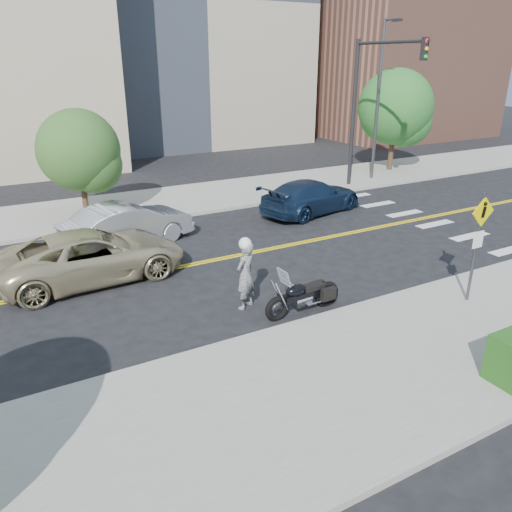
{
  "coord_description": "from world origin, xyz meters",
  "views": [
    {
      "loc": [
        -6.77,
        -14.19,
        6.28
      ],
      "look_at": [
        -0.56,
        -2.99,
        1.2
      ],
      "focal_mm": 35.0,
      "sensor_mm": 36.0,
      "label": 1
    }
  ],
  "objects_px": {
    "motorcyclist": "(245,273)",
    "motorcycle": "(304,288)",
    "pedestrian_sign": "(478,237)",
    "suv": "(93,256)",
    "parked_car_blue": "(311,197)",
    "parked_car_silver": "(128,225)"
  },
  "relations": [
    {
      "from": "suv",
      "to": "parked_car_blue",
      "type": "relative_size",
      "value": 1.1
    },
    {
      "from": "pedestrian_sign",
      "to": "parked_car_silver",
      "type": "relative_size",
      "value": 0.64
    },
    {
      "from": "motorcycle",
      "to": "motorcyclist",
      "type": "bearing_deg",
      "value": 139.07
    },
    {
      "from": "pedestrian_sign",
      "to": "suv",
      "type": "xyz_separation_m",
      "value": [
        -8.5,
        6.69,
        -1.2
      ]
    },
    {
      "from": "motorcyclist",
      "to": "motorcycle",
      "type": "relative_size",
      "value": 0.89
    },
    {
      "from": "motorcycle",
      "to": "parked_car_silver",
      "type": "xyz_separation_m",
      "value": [
        -2.61,
        7.3,
        0.09
      ]
    },
    {
      "from": "motorcycle",
      "to": "parked_car_silver",
      "type": "distance_m",
      "value": 7.75
    },
    {
      "from": "pedestrian_sign",
      "to": "suv",
      "type": "distance_m",
      "value": 10.88
    },
    {
      "from": "motorcyclist",
      "to": "pedestrian_sign",
      "type": "bearing_deg",
      "value": 124.36
    },
    {
      "from": "motorcycle",
      "to": "parked_car_blue",
      "type": "distance_m",
      "value": 9.26
    },
    {
      "from": "pedestrian_sign",
      "to": "motorcyclist",
      "type": "relative_size",
      "value": 1.5
    },
    {
      "from": "motorcycle",
      "to": "suv",
      "type": "bearing_deg",
      "value": 129.55
    },
    {
      "from": "suv",
      "to": "parked_car_silver",
      "type": "xyz_separation_m",
      "value": [
        1.74,
        2.44,
        0.01
      ]
    },
    {
      "from": "pedestrian_sign",
      "to": "parked_car_silver",
      "type": "distance_m",
      "value": 11.42
    },
    {
      "from": "motorcyclist",
      "to": "suv",
      "type": "distance_m",
      "value": 5.0
    },
    {
      "from": "pedestrian_sign",
      "to": "parked_car_blue",
      "type": "distance_m",
      "value": 9.48
    },
    {
      "from": "pedestrian_sign",
      "to": "parked_car_silver",
      "type": "height_order",
      "value": "pedestrian_sign"
    },
    {
      "from": "parked_car_silver",
      "to": "pedestrian_sign",
      "type": "bearing_deg",
      "value": -157.43
    },
    {
      "from": "motorcyclist",
      "to": "motorcycle",
      "type": "height_order",
      "value": "motorcyclist"
    },
    {
      "from": "pedestrian_sign",
      "to": "motorcyclist",
      "type": "bearing_deg",
      "value": 152.42
    },
    {
      "from": "motorcyclist",
      "to": "motorcycle",
      "type": "bearing_deg",
      "value": 113.28
    },
    {
      "from": "pedestrian_sign",
      "to": "parked_car_silver",
      "type": "bearing_deg",
      "value": 126.53
    }
  ]
}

